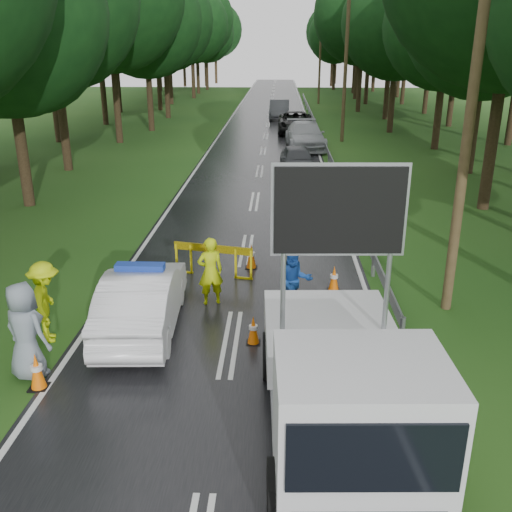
# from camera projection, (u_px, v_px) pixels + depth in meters

# --- Properties ---
(ground) EXTENTS (160.00, 160.00, 0.00)m
(ground) POSITION_uv_depth(u_px,v_px,m) (231.00, 343.00, 12.50)
(ground) COLOR #184313
(ground) RESTS_ON ground
(road) EXTENTS (7.00, 140.00, 0.02)m
(road) POSITION_uv_depth(u_px,v_px,m) (266.00, 136.00, 40.60)
(road) COLOR black
(road) RESTS_ON ground
(guardrail) EXTENTS (0.12, 60.06, 0.70)m
(guardrail) POSITION_uv_depth(u_px,v_px,m) (318.00, 130.00, 39.95)
(guardrail) COLOR gray
(guardrail) RESTS_ON ground
(utility_pole_near) EXTENTS (1.40, 0.24, 10.00)m
(utility_pole_near) POSITION_uv_depth(u_px,v_px,m) (472.00, 98.00, 12.41)
(utility_pole_near) COLOR #453720
(utility_pole_near) RESTS_ON ground
(utility_pole_mid) EXTENTS (1.40, 0.24, 10.00)m
(utility_pole_mid) POSITION_uv_depth(u_px,v_px,m) (346.00, 62.00, 36.76)
(utility_pole_mid) COLOR #453720
(utility_pole_mid) RESTS_ON ground
(utility_pole_far) EXTENTS (1.40, 0.24, 10.00)m
(utility_pole_far) POSITION_uv_depth(u_px,v_px,m) (320.00, 55.00, 61.11)
(utility_pole_far) COLOR #453720
(utility_pole_far) RESTS_ON ground
(police_sedan) EXTENTS (1.78, 4.47, 1.59)m
(police_sedan) POSITION_uv_depth(u_px,v_px,m) (143.00, 300.00, 12.89)
(police_sedan) COLOR white
(police_sedan) RESTS_ON ground
(work_truck) EXTENTS (2.66, 5.54, 4.33)m
(work_truck) POSITION_uv_depth(u_px,v_px,m) (344.00, 385.00, 8.87)
(work_truck) COLOR gray
(work_truck) RESTS_ON ground
(barrier) EXTENTS (2.24, 0.55, 0.95)m
(barrier) POSITION_uv_depth(u_px,v_px,m) (213.00, 253.00, 15.85)
(barrier) COLOR yellow
(barrier) RESTS_ON ground
(officer) EXTENTS (0.75, 0.62, 1.76)m
(officer) POSITION_uv_depth(u_px,v_px,m) (210.00, 271.00, 14.09)
(officer) COLOR #C4DF0C
(officer) RESTS_ON ground
(civilian) EXTENTS (1.04, 0.89, 1.84)m
(civilian) POSITION_uv_depth(u_px,v_px,m) (294.00, 282.00, 13.37)
(civilian) COLOR #194AA8
(civilian) RESTS_ON ground
(bystander_left) EXTENTS (0.99, 1.33, 1.83)m
(bystander_left) POSITION_uv_depth(u_px,v_px,m) (46.00, 302.00, 12.34)
(bystander_left) COLOR #C3DD0C
(bystander_left) RESTS_ON ground
(bystander_right) EXTENTS (1.14, 0.96, 1.99)m
(bystander_right) POSITION_uv_depth(u_px,v_px,m) (25.00, 331.00, 10.90)
(bystander_right) COLOR gray
(bystander_right) RESTS_ON ground
(queue_car_first) EXTENTS (1.95, 4.14, 1.37)m
(queue_car_first) POSITION_uv_depth(u_px,v_px,m) (298.00, 160.00, 28.76)
(queue_car_first) COLOR #43464B
(queue_car_first) RESTS_ON ground
(queue_car_second) EXTENTS (2.62, 5.68, 1.61)m
(queue_car_second) POSITION_uv_depth(u_px,v_px,m) (305.00, 136.00, 35.63)
(queue_car_second) COLOR #B0B2B8
(queue_car_second) RESTS_ON ground
(queue_car_third) EXTENTS (2.59, 5.54, 1.53)m
(queue_car_third) POSITION_uv_depth(u_px,v_px,m) (296.00, 123.00, 41.90)
(queue_car_third) COLOR black
(queue_car_third) RESTS_ON ground
(queue_car_fourth) EXTENTS (1.75, 4.89, 1.61)m
(queue_car_fourth) POSITION_uv_depth(u_px,v_px,m) (279.00, 109.00, 49.99)
(queue_car_fourth) COLOR #45474D
(queue_car_fourth) RESTS_ON ground
(cone_near_left) EXTENTS (0.35, 0.35, 0.75)m
(cone_near_left) POSITION_uv_depth(u_px,v_px,m) (37.00, 372.00, 10.74)
(cone_near_left) COLOR black
(cone_near_left) RESTS_ON ground
(cone_center) EXTENTS (0.31, 0.31, 0.67)m
(cone_center) POSITION_uv_depth(u_px,v_px,m) (253.00, 330.00, 12.37)
(cone_center) COLOR black
(cone_center) RESTS_ON ground
(cone_far) EXTENTS (0.35, 0.35, 0.75)m
(cone_far) POSITION_uv_depth(u_px,v_px,m) (251.00, 257.00, 16.56)
(cone_far) COLOR black
(cone_far) RESTS_ON ground
(cone_left_mid) EXTENTS (0.31, 0.31, 0.67)m
(cone_left_mid) POSITION_uv_depth(u_px,v_px,m) (154.00, 299.00, 13.89)
(cone_left_mid) COLOR black
(cone_left_mid) RESTS_ON ground
(cone_right) EXTENTS (0.34, 0.34, 0.71)m
(cone_right) POSITION_uv_depth(u_px,v_px,m) (334.00, 279.00, 15.02)
(cone_right) COLOR black
(cone_right) RESTS_ON ground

